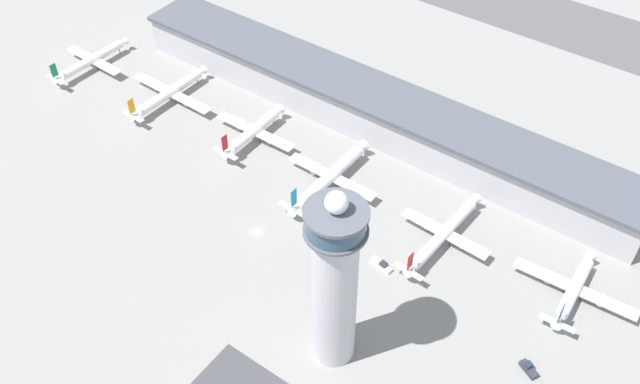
# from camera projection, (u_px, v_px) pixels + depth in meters

# --- Properties ---
(ground_plane) EXTENTS (1000.00, 1000.00, 0.00)m
(ground_plane) POSITION_uv_depth(u_px,v_px,m) (257.00, 232.00, 239.75)
(ground_plane) COLOR gray
(terminal_building) EXTENTS (214.09, 25.00, 16.88)m
(terminal_building) POSITION_uv_depth(u_px,v_px,m) (371.00, 108.00, 274.26)
(terminal_building) COLOR #B2B2B7
(terminal_building) RESTS_ON ground
(runway_strip) EXTENTS (321.14, 44.00, 0.01)m
(runway_strip) POSITION_uv_depth(u_px,v_px,m) (500.00, 2.00, 347.90)
(runway_strip) COLOR #515154
(runway_strip) RESTS_ON ground
(control_tower) EXTENTS (16.12, 16.12, 63.64)m
(control_tower) POSITION_uv_depth(u_px,v_px,m) (335.00, 282.00, 184.89)
(control_tower) COLOR #BCBCC1
(control_tower) RESTS_ON ground
(airplane_gate_alpha) EXTENTS (31.63, 38.96, 12.00)m
(airplane_gate_alpha) POSITION_uv_depth(u_px,v_px,m) (92.00, 60.00, 304.62)
(airplane_gate_alpha) COLOR white
(airplane_gate_alpha) RESTS_ON ground
(airplane_gate_bravo) EXTENTS (41.08, 41.17, 12.48)m
(airplane_gate_bravo) POSITION_uv_depth(u_px,v_px,m) (170.00, 93.00, 288.29)
(airplane_gate_bravo) COLOR white
(airplane_gate_bravo) RESTS_ON ground
(airplane_gate_charlie) EXTENTS (35.43, 34.41, 12.94)m
(airplane_gate_charlie) POSITION_uv_depth(u_px,v_px,m) (254.00, 131.00, 270.59)
(airplane_gate_charlie) COLOR white
(airplane_gate_charlie) RESTS_ON ground
(airplane_gate_delta) EXTENTS (36.54, 43.68, 13.68)m
(airplane_gate_delta) POSITION_uv_depth(u_px,v_px,m) (330.00, 177.00, 252.69)
(airplane_gate_delta) COLOR white
(airplane_gate_delta) RESTS_ON ground
(airplane_gate_echo) EXTENTS (32.22, 43.30, 12.44)m
(airplane_gate_echo) POSITION_uv_depth(u_px,v_px,m) (444.00, 234.00, 233.10)
(airplane_gate_echo) COLOR white
(airplane_gate_echo) RESTS_ON ground
(airplane_gate_foxtrot) EXTENTS (39.06, 32.79, 12.12)m
(airplane_gate_foxtrot) POSITION_uv_depth(u_px,v_px,m) (574.00, 289.00, 217.67)
(airplane_gate_foxtrot) COLOR silver
(airplane_gate_foxtrot) RESTS_ON ground
(service_truck_catering) EXTENTS (6.46, 4.85, 2.90)m
(service_truck_catering) POSITION_uv_depth(u_px,v_px,m) (529.00, 369.00, 201.08)
(service_truck_catering) COLOR black
(service_truck_catering) RESTS_ON ground
(service_truck_fuel) EXTENTS (8.02, 3.61, 2.40)m
(service_truck_fuel) POSITION_uv_depth(u_px,v_px,m) (382.00, 265.00, 228.30)
(service_truck_fuel) COLOR black
(service_truck_fuel) RESTS_ON ground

